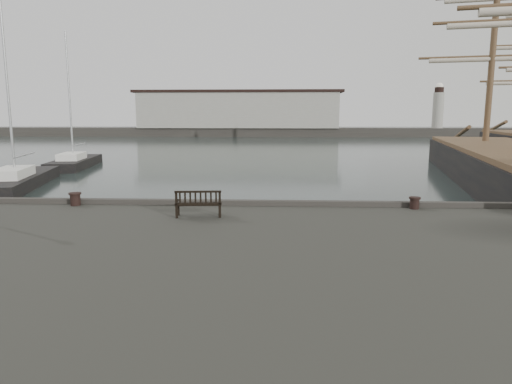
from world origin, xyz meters
TOP-DOWN VIEW (x-y plane):
  - ground at (0.00, 0.00)m, footprint 400.00×400.00m
  - breakwater at (-4.56, 92.00)m, footprint 140.00×9.50m
  - bench at (-0.78, -2.10)m, footprint 1.49×0.64m
  - bollard_left at (-5.51, -0.50)m, footprint 0.56×0.56m
  - bollard_right at (6.41, -0.50)m, footprint 0.49×0.49m
  - yacht_c at (-15.79, 13.35)m, footprint 5.42×11.76m
  - yacht_d at (-17.34, 25.46)m, footprint 4.37×10.55m

SIDE VIEW (x-z plane):
  - ground at x=0.00m, z-range 0.00..0.00m
  - yacht_d at x=-17.34m, z-range -6.16..6.62m
  - yacht_c at x=-15.79m, z-range -7.31..7.80m
  - bollard_right at x=6.41m, z-range 1.56..1.97m
  - bollard_left at x=-5.51m, z-range 1.56..2.02m
  - bench at x=-0.78m, z-range 1.41..2.24m
  - breakwater at x=-4.56m, z-range -1.80..10.40m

